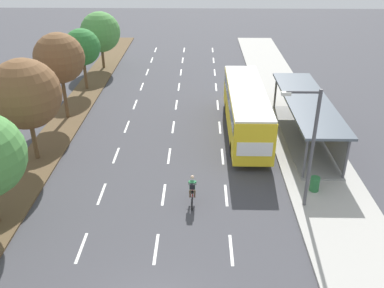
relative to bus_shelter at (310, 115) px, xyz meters
The scene contains 14 objects.
median_strip 18.38m from the bus_shelter, 167.13° to the left, with size 2.60×52.00×0.12m, color brown.
sidewalk_right 4.46m from the bus_shelter, 93.92° to the left, with size 4.50×52.00×0.15m, color #ADAAA3.
lane_divider_left 13.30m from the bus_shelter, behind, with size 0.14×46.71×0.01m.
lane_divider_center 9.90m from the bus_shelter, 168.56° to the left, with size 0.14×46.71×0.01m.
lane_divider_right 6.60m from the bus_shelter, 162.27° to the left, with size 0.14×46.71×0.01m.
bus_shelter is the anchor object (origin of this frame).
bus 4.41m from the bus_shelter, 166.49° to the left, with size 2.54×11.29×3.37m.
cyclist 11.16m from the bus_shelter, 135.38° to the right, with size 0.46×1.82×1.71m.
median_tree_third 18.44m from the bus_shelter, behind, with size 4.28×4.28×6.50m.
median_tree_fourth 18.44m from the bus_shelter, 169.26° to the left, with size 3.71×3.71×6.56m.
median_tree_fifth 20.65m from the bus_shelter, 151.10° to the left, with size 3.22×3.22×5.45m.
median_tree_farthest 24.32m from the bus_shelter, 137.20° to the left, with size 4.05×4.05×5.75m.
streetlight 8.51m from the bus_shelter, 104.79° to the right, with size 1.91×0.24×6.50m.
trash_bin 6.84m from the bus_shelter, 99.25° to the right, with size 0.52×0.52×0.85m, color #286B38.
Camera 1 is at (1.97, -10.44, 13.28)m, focal length 38.97 mm.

